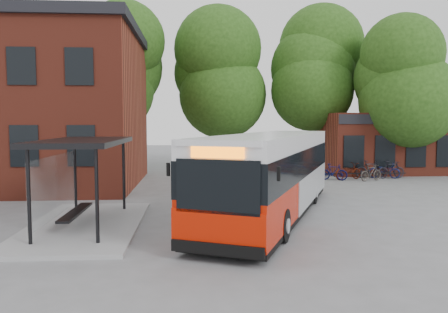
{
  "coord_description": "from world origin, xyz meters",
  "views": [
    {
      "loc": [
        -1.01,
        -15.32,
        3.43
      ],
      "look_at": [
        0.32,
        2.65,
        2.0
      ],
      "focal_mm": 35.0,
      "sensor_mm": 36.0,
      "label": 1
    }
  ],
  "objects": [
    {
      "name": "shop_row",
      "position": [
        15.0,
        14.0,
        2.0
      ],
      "size": [
        14.0,
        6.2,
        4.0
      ],
      "primitive_type": null,
      "color": "maroon",
      "rests_on": "ground"
    },
    {
      "name": "bicycle_5",
      "position": [
        9.9,
        10.53,
        0.54
      ],
      "size": [
        1.84,
        0.77,
        1.07
      ],
      "primitive_type": "imported",
      "rotation": [
        0.0,
        0.0,
        1.42
      ],
      "color": "black",
      "rests_on": "ground"
    },
    {
      "name": "city_bus",
      "position": [
        1.92,
        0.28,
        1.5
      ],
      "size": [
        7.02,
        11.83,
        3.0
      ],
      "primitive_type": null,
      "rotation": [
        0.0,
        0.0,
        -0.41
      ],
      "color": "red",
      "rests_on": "ground"
    },
    {
      "name": "bus_shelter",
      "position": [
        -4.5,
        -1.0,
        1.45
      ],
      "size": [
        3.6,
        7.0,
        2.9
      ],
      "primitive_type": null,
      "color": "black",
      "rests_on": "ground"
    },
    {
      "name": "ground",
      "position": [
        0.0,
        0.0,
        0.0
      ],
      "size": [
        100.0,
        100.0,
        0.0
      ],
      "primitive_type": "plane",
      "color": "slate"
    },
    {
      "name": "tree_0",
      "position": [
        -6.0,
        16.0,
        5.5
      ],
      "size": [
        7.92,
        7.92,
        11.0
      ],
      "primitive_type": null,
      "color": "#204412",
      "rests_on": "ground"
    },
    {
      "name": "bicycle_1",
      "position": [
        7.3,
        9.68,
        0.49
      ],
      "size": [
        1.68,
        1.09,
        0.98
      ],
      "primitive_type": "imported",
      "rotation": [
        0.0,
        0.0,
        1.14
      ],
      "color": "#050C3B",
      "rests_on": "ground"
    },
    {
      "name": "bike_rail",
      "position": [
        9.28,
        10.0,
        0.19
      ],
      "size": [
        5.2,
        0.1,
        0.38
      ],
      "primitive_type": null,
      "color": "black",
      "rests_on": "ground"
    },
    {
      "name": "tree_1",
      "position": [
        1.0,
        17.0,
        5.2
      ],
      "size": [
        7.92,
        7.92,
        10.4
      ],
      "primitive_type": null,
      "color": "#204412",
      "rests_on": "ground"
    },
    {
      "name": "bicycle_7",
      "position": [
        11.08,
        10.24,
        0.53
      ],
      "size": [
        1.83,
        0.73,
        1.07
      ],
      "primitive_type": "imported",
      "rotation": [
        0.0,
        0.0,
        1.7
      ],
      "color": "black",
      "rests_on": "ground"
    },
    {
      "name": "tree_2",
      "position": [
        8.0,
        16.0,
        5.5
      ],
      "size": [
        7.92,
        7.92,
        11.0
      ],
      "primitive_type": null,
      "color": "#204412",
      "rests_on": "ground"
    },
    {
      "name": "bicycle_2",
      "position": [
        8.27,
        9.88,
        0.5
      ],
      "size": [
        2.0,
        1.35,
        0.99
      ],
      "primitive_type": "imported",
      "rotation": [
        0.0,
        0.0,
        1.97
      ],
      "color": "#3D1005",
      "rests_on": "ground"
    },
    {
      "name": "tree_3",
      "position": [
        13.0,
        12.0,
        4.64
      ],
      "size": [
        7.04,
        7.04,
        9.28
      ],
      "primitive_type": null,
      "color": "#204412",
      "rests_on": "ground"
    },
    {
      "name": "bicycle_6",
      "position": [
        10.69,
        10.32,
        0.48
      ],
      "size": [
        1.95,
        1.12,
        0.97
      ],
      "primitive_type": "imported",
      "rotation": [
        0.0,
        0.0,
        1.29
      ],
      "color": "#0F1747",
      "rests_on": "ground"
    },
    {
      "name": "bicycle_3",
      "position": [
        9.4,
        9.21,
        0.49
      ],
      "size": [
        1.67,
        1.08,
        0.98
      ],
      "primitive_type": "imported",
      "rotation": [
        0.0,
        0.0,
        1.99
      ],
      "color": "#423B37",
      "rests_on": "ground"
    }
  ]
}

